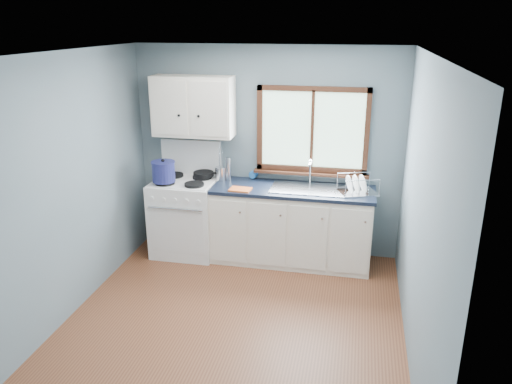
% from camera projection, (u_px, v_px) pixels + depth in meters
% --- Properties ---
extents(floor, '(3.20, 3.60, 0.02)m').
position_uv_depth(floor, '(232.00, 327.00, 4.74)').
color(floor, brown).
rests_on(floor, ground).
extents(ceiling, '(3.20, 3.60, 0.02)m').
position_uv_depth(ceiling, '(227.00, 53.00, 3.92)').
color(ceiling, white).
rests_on(ceiling, wall_back).
extents(wall_back, '(3.20, 0.02, 2.50)m').
position_uv_depth(wall_back, '(267.00, 152.00, 6.00)').
color(wall_back, slate).
rests_on(wall_back, ground).
extents(wall_front, '(3.20, 0.02, 2.50)m').
position_uv_depth(wall_front, '(143.00, 318.00, 2.65)').
color(wall_front, slate).
rests_on(wall_front, ground).
extents(wall_left, '(0.02, 3.60, 2.50)m').
position_uv_depth(wall_left, '(62.00, 191.00, 4.64)').
color(wall_left, slate).
rests_on(wall_left, ground).
extents(wall_right, '(0.02, 3.60, 2.50)m').
position_uv_depth(wall_right, '(423.00, 217.00, 4.02)').
color(wall_right, slate).
rests_on(wall_right, ground).
extents(gas_range, '(0.76, 0.69, 1.36)m').
position_uv_depth(gas_range, '(186.00, 215.00, 6.12)').
color(gas_range, white).
rests_on(gas_range, floor).
extents(base_cabinets, '(1.85, 0.60, 0.88)m').
position_uv_depth(base_cabinets, '(291.00, 229.00, 5.91)').
color(base_cabinets, white).
rests_on(base_cabinets, floor).
extents(countertop, '(1.89, 0.64, 0.04)m').
position_uv_depth(countertop, '(292.00, 190.00, 5.75)').
color(countertop, black).
rests_on(countertop, base_cabinets).
extents(sink, '(0.84, 0.46, 0.44)m').
position_uv_depth(sink, '(308.00, 194.00, 5.73)').
color(sink, silver).
rests_on(sink, countertop).
extents(window, '(1.36, 0.10, 1.03)m').
position_uv_depth(window, '(312.00, 136.00, 5.79)').
color(window, '#9EC6A8').
rests_on(window, wall_back).
extents(upper_cabinets, '(0.95, 0.35, 0.70)m').
position_uv_depth(upper_cabinets, '(193.00, 106.00, 5.82)').
color(upper_cabinets, white).
rests_on(upper_cabinets, wall_back).
extents(skillet, '(0.39, 0.33, 0.05)m').
position_uv_depth(skillet, '(204.00, 174.00, 6.06)').
color(skillet, black).
rests_on(skillet, gas_range).
extents(stockpot, '(0.28, 0.28, 0.27)m').
position_uv_depth(stockpot, '(163.00, 171.00, 5.82)').
color(stockpot, navy).
rests_on(stockpot, gas_range).
extents(utensil_crock, '(0.17, 0.17, 0.41)m').
position_uv_depth(utensil_crock, '(221.00, 173.00, 6.00)').
color(utensil_crock, silver).
rests_on(utensil_crock, countertop).
extents(thermos, '(0.09, 0.09, 0.29)m').
position_uv_depth(thermos, '(228.00, 169.00, 5.97)').
color(thermos, silver).
rests_on(thermos, countertop).
extents(soap_bottle, '(0.12, 0.12, 0.26)m').
position_uv_depth(soap_bottle, '(252.00, 169.00, 6.02)').
color(soap_bottle, '#2060A7').
rests_on(soap_bottle, countertop).
extents(dish_towel, '(0.25, 0.19, 0.02)m').
position_uv_depth(dish_towel, '(240.00, 189.00, 5.67)').
color(dish_towel, orange).
rests_on(dish_towel, countertop).
extents(dish_rack, '(0.49, 0.43, 0.21)m').
position_uv_depth(dish_rack, '(357.00, 188.00, 5.56)').
color(dish_rack, silver).
rests_on(dish_rack, countertop).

